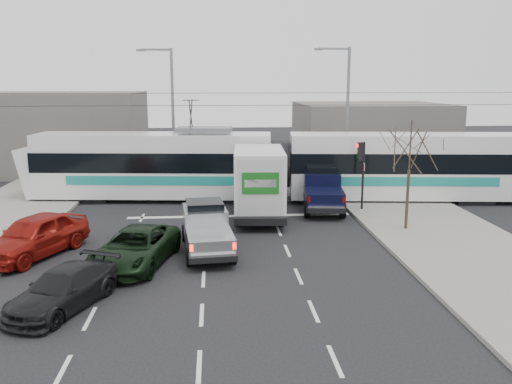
{
  "coord_description": "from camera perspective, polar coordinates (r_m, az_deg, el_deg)",
  "views": [
    {
      "loc": [
        -1.24,
        -21.25,
        6.91
      ],
      "look_at": [
        0.66,
        3.39,
        1.8
      ],
      "focal_mm": 38.0,
      "sensor_mm": 36.0,
      "label": 1
    }
  ],
  "objects": [
    {
      "name": "street_lamp_near",
      "position": [
        36.32,
        9.32,
        8.69
      ],
      "size": [
        2.38,
        0.25,
        9.0
      ],
      "color": "slate",
      "rests_on": "ground"
    },
    {
      "name": "dark_car",
      "position": [
        17.91,
        -19.64,
        -9.6
      ],
      "size": [
        3.26,
        4.59,
        1.23
      ],
      "primitive_type": "imported",
      "rotation": [
        0.0,
        0.0,
        -0.41
      ],
      "color": "black",
      "rests_on": "ground"
    },
    {
      "name": "building_left",
      "position": [
        45.27,
        -20.89,
        5.96
      ],
      "size": [
        14.0,
        10.0,
        6.0
      ],
      "primitive_type": "cube",
      "color": "#66605C",
      "rests_on": "ground"
    },
    {
      "name": "traffic_signal",
      "position": [
        29.1,
        11.01,
        3.23
      ],
      "size": [
        0.44,
        0.44,
        3.6
      ],
      "color": "black",
      "rests_on": "ground"
    },
    {
      "name": "silver_pickup",
      "position": [
        22.55,
        -5.26,
        -3.71
      ],
      "size": [
        2.32,
        5.39,
        1.9
      ],
      "rotation": [
        0.0,
        0.0,
        0.1
      ],
      "color": "black",
      "rests_on": "ground"
    },
    {
      "name": "navy_pickup",
      "position": [
        29.76,
        6.98,
        0.36
      ],
      "size": [
        2.61,
        5.55,
        2.25
      ],
      "rotation": [
        0.0,
        0.0,
        -0.12
      ],
      "color": "black",
      "rests_on": "ground"
    },
    {
      "name": "tram",
      "position": [
        31.55,
        2.49,
        2.82
      ],
      "size": [
        28.53,
        5.66,
        5.79
      ],
      "rotation": [
        0.0,
        0.0,
        -0.1
      ],
      "color": "white",
      "rests_on": "ground"
    },
    {
      "name": "ground",
      "position": [
        22.38,
        -1.03,
        -6.3
      ],
      "size": [
        120.0,
        120.0,
        0.0
      ],
      "primitive_type": "plane",
      "color": "black",
      "rests_on": "ground"
    },
    {
      "name": "street_lamp_far",
      "position": [
        37.41,
        -9.03,
        8.78
      ],
      "size": [
        2.38,
        0.25,
        9.0
      ],
      "color": "slate",
      "rests_on": "ground"
    },
    {
      "name": "bare_tree",
      "position": [
        25.54,
        15.92,
        4.22
      ],
      "size": [
        2.4,
        2.4,
        5.0
      ],
      "color": "#47382B",
      "rests_on": "ground"
    },
    {
      "name": "box_truck",
      "position": [
        27.81,
        0.28,
        0.99
      ],
      "size": [
        2.81,
        7.2,
        3.54
      ],
      "rotation": [
        0.0,
        0.0,
        -0.05
      ],
      "color": "black",
      "rests_on": "ground"
    },
    {
      "name": "catenary",
      "position": [
        31.42,
        -2.15,
        6.14
      ],
      "size": [
        60.0,
        0.2,
        7.0
      ],
      "color": "black",
      "rests_on": "ground"
    },
    {
      "name": "rails",
      "position": [
        32.03,
        -2.09,
        -0.77
      ],
      "size": [
        60.0,
        1.6,
        0.03
      ],
      "primitive_type": "cube",
      "color": "#33302D",
      "rests_on": "ground"
    },
    {
      "name": "sidewalk_right",
      "position": [
        24.56,
        20.52,
        -5.24
      ],
      "size": [
        6.0,
        60.0,
        0.15
      ],
      "primitive_type": "cube",
      "color": "gray",
      "rests_on": "ground"
    },
    {
      "name": "red_car",
      "position": [
        23.35,
        -22.28,
        -4.27
      ],
      "size": [
        3.88,
        5.33,
        1.69
      ],
      "primitive_type": "imported",
      "rotation": [
        0.0,
        0.0,
        -0.43
      ],
      "color": "maroon",
      "rests_on": "ground"
    },
    {
      "name": "building_right",
      "position": [
        47.36,
        11.91,
        6.09
      ],
      "size": [
        12.0,
        10.0,
        5.0
      ],
      "primitive_type": "cube",
      "color": "#66605C",
      "rests_on": "ground"
    },
    {
      "name": "green_car",
      "position": [
        21.11,
        -12.58,
        -5.71
      ],
      "size": [
        3.4,
        5.43,
        1.4
      ],
      "primitive_type": "imported",
      "rotation": [
        0.0,
        0.0,
        -0.23
      ],
      "color": "black",
      "rests_on": "ground"
    }
  ]
}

